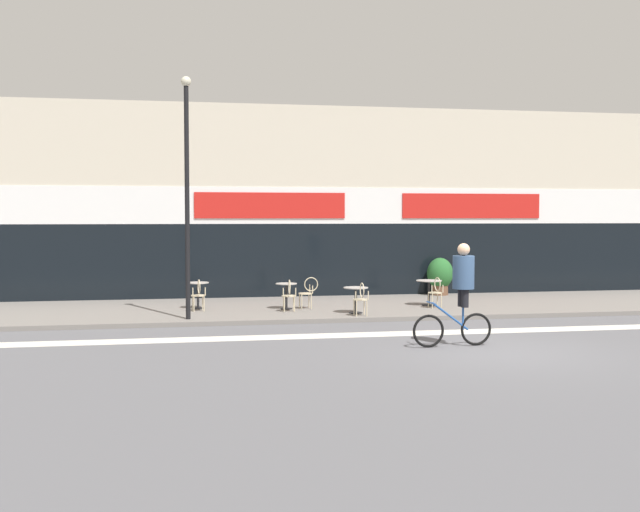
{
  "coord_description": "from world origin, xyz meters",
  "views": [
    {
      "loc": [
        -6.2,
        -14.37,
        2.77
      ],
      "look_at": [
        -2.46,
        6.43,
        1.64
      ],
      "focal_mm": 42.0,
      "sensor_mm": 36.0,
      "label": 1
    }
  ],
  "objects_px": {
    "cafe_chair_1_side": "(308,291)",
    "cafe_chair_1_near": "(289,293)",
    "bistro_table_2": "(356,295)",
    "planter_pot": "(440,275)",
    "bistro_table_3": "(429,287)",
    "cyclist_0": "(461,286)",
    "bistro_table_1": "(286,291)",
    "bistro_table_0": "(198,290)",
    "cafe_chair_2_near": "(361,297)",
    "cafe_chair_3_near": "(436,290)",
    "cafe_chair_0_near": "(199,293)",
    "lamp_post": "(187,182)"
  },
  "relations": [
    {
      "from": "bistro_table_0",
      "to": "bistro_table_2",
      "type": "xyz_separation_m",
      "value": [
        4.23,
        -1.78,
        -0.03
      ]
    },
    {
      "from": "bistro_table_3",
      "to": "cafe_chair_3_near",
      "type": "bearing_deg",
      "value": -89.46
    },
    {
      "from": "cafe_chair_2_near",
      "to": "cafe_chair_3_near",
      "type": "bearing_deg",
      "value": -63.27
    },
    {
      "from": "cafe_chair_1_side",
      "to": "planter_pot",
      "type": "xyz_separation_m",
      "value": [
        4.97,
        2.88,
        0.15
      ]
    },
    {
      "from": "bistro_table_2",
      "to": "cafe_chair_1_near",
      "type": "distance_m",
      "value": 1.85
    },
    {
      "from": "bistro_table_1",
      "to": "cafe_chair_0_near",
      "type": "height_order",
      "value": "cafe_chair_0_near"
    },
    {
      "from": "bistro_table_3",
      "to": "cafe_chair_1_side",
      "type": "distance_m",
      "value": 3.65
    },
    {
      "from": "cafe_chair_1_side",
      "to": "cyclist_0",
      "type": "relative_size",
      "value": 0.41
    },
    {
      "from": "bistro_table_1",
      "to": "cafe_chair_3_near",
      "type": "bearing_deg",
      "value": -7.02
    },
    {
      "from": "cafe_chair_1_near",
      "to": "cyclist_0",
      "type": "bearing_deg",
      "value": -148.55
    },
    {
      "from": "bistro_table_0",
      "to": "lamp_post",
      "type": "height_order",
      "value": "lamp_post"
    },
    {
      "from": "bistro_table_3",
      "to": "cafe_chair_0_near",
      "type": "relative_size",
      "value": 0.84
    },
    {
      "from": "bistro_table_0",
      "to": "cafe_chair_1_side",
      "type": "relative_size",
      "value": 0.84
    },
    {
      "from": "bistro_table_3",
      "to": "cafe_chair_3_near",
      "type": "height_order",
      "value": "cafe_chair_3_near"
    },
    {
      "from": "bistro_table_1",
      "to": "planter_pot",
      "type": "relative_size",
      "value": 0.59
    },
    {
      "from": "bistro_table_1",
      "to": "cafe_chair_1_near",
      "type": "xyz_separation_m",
      "value": [
        -0.0,
        -0.63,
        -0.0
      ]
    },
    {
      "from": "bistro_table_0",
      "to": "lamp_post",
      "type": "relative_size",
      "value": 0.12
    },
    {
      "from": "bistro_table_2",
      "to": "bistro_table_3",
      "type": "xyz_separation_m",
      "value": [
        2.53,
        1.33,
        0.04
      ]
    },
    {
      "from": "cafe_chair_2_near",
      "to": "cyclist_0",
      "type": "distance_m",
      "value": 4.38
    },
    {
      "from": "bistro_table_0",
      "to": "cafe_chair_1_near",
      "type": "distance_m",
      "value": 2.74
    },
    {
      "from": "cafe_chair_1_near",
      "to": "cafe_chair_2_near",
      "type": "bearing_deg",
      "value": -122.07
    },
    {
      "from": "cyclist_0",
      "to": "cafe_chair_3_near",
      "type": "bearing_deg",
      "value": -107.0
    },
    {
      "from": "bistro_table_1",
      "to": "bistro_table_2",
      "type": "distance_m",
      "value": 2.14
    },
    {
      "from": "cafe_chair_3_near",
      "to": "cafe_chair_0_near",
      "type": "bearing_deg",
      "value": 81.67
    },
    {
      "from": "cafe_chair_1_side",
      "to": "cafe_chair_1_near",
      "type": "bearing_deg",
      "value": 40.68
    },
    {
      "from": "bistro_table_1",
      "to": "bistro_table_0",
      "type": "bearing_deg",
      "value": 167.51
    },
    {
      "from": "cafe_chair_1_near",
      "to": "cafe_chair_0_near",
      "type": "bearing_deg",
      "value": 80.34
    },
    {
      "from": "bistro_table_0",
      "to": "cafe_chair_0_near",
      "type": "height_order",
      "value": "cafe_chair_0_near"
    },
    {
      "from": "cafe_chair_2_near",
      "to": "cafe_chair_3_near",
      "type": "xyz_separation_m",
      "value": [
        2.53,
        1.33,
        0.0
      ]
    },
    {
      "from": "lamp_post",
      "to": "cafe_chair_0_near",
      "type": "bearing_deg",
      "value": 79.21
    },
    {
      "from": "bistro_table_3",
      "to": "cyclist_0",
      "type": "height_order",
      "value": "cyclist_0"
    },
    {
      "from": "bistro_table_1",
      "to": "bistro_table_2",
      "type": "height_order",
      "value": "bistro_table_1"
    },
    {
      "from": "bistro_table_0",
      "to": "bistro_table_2",
      "type": "bearing_deg",
      "value": -22.78
    },
    {
      "from": "cafe_chair_2_near",
      "to": "cafe_chair_3_near",
      "type": "height_order",
      "value": "same"
    },
    {
      "from": "cafe_chair_0_near",
      "to": "cyclist_0",
      "type": "height_order",
      "value": "cyclist_0"
    },
    {
      "from": "bistro_table_3",
      "to": "cafe_chair_2_near",
      "type": "distance_m",
      "value": 3.19
    },
    {
      "from": "bistro_table_3",
      "to": "cafe_chair_1_near",
      "type": "bearing_deg",
      "value": -170.4
    },
    {
      "from": "bistro_table_0",
      "to": "cafe_chair_2_near",
      "type": "relative_size",
      "value": 0.84
    },
    {
      "from": "bistro_table_2",
      "to": "cafe_chair_0_near",
      "type": "bearing_deg",
      "value": 164.74
    },
    {
      "from": "bistro_table_2",
      "to": "cafe_chair_1_near",
      "type": "height_order",
      "value": "cafe_chair_1_near"
    },
    {
      "from": "bistro_table_2",
      "to": "planter_pot",
      "type": "height_order",
      "value": "planter_pot"
    },
    {
      "from": "cafe_chair_1_side",
      "to": "cafe_chair_2_near",
      "type": "bearing_deg",
      "value": 116.76
    },
    {
      "from": "bistro_table_2",
      "to": "planter_pot",
      "type": "relative_size",
      "value": 0.57
    },
    {
      "from": "bistro_table_0",
      "to": "bistro_table_3",
      "type": "xyz_separation_m",
      "value": [
        6.76,
        -0.45,
        0.01
      ]
    },
    {
      "from": "bistro_table_3",
      "to": "cyclist_0",
      "type": "distance_m",
      "value": 6.3
    },
    {
      "from": "bistro_table_0",
      "to": "planter_pot",
      "type": "distance_m",
      "value": 8.41
    },
    {
      "from": "bistro_table_2",
      "to": "cafe_chair_1_near",
      "type": "xyz_separation_m",
      "value": [
        -1.75,
        0.6,
        0.01
      ]
    },
    {
      "from": "bistro_table_0",
      "to": "cafe_chair_1_side",
      "type": "bearing_deg",
      "value": -9.93
    },
    {
      "from": "planter_pot",
      "to": "bistro_table_0",
      "type": "bearing_deg",
      "value": -163.87
    },
    {
      "from": "bistro_table_2",
      "to": "bistro_table_3",
      "type": "bearing_deg",
      "value": 27.67
    }
  ]
}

